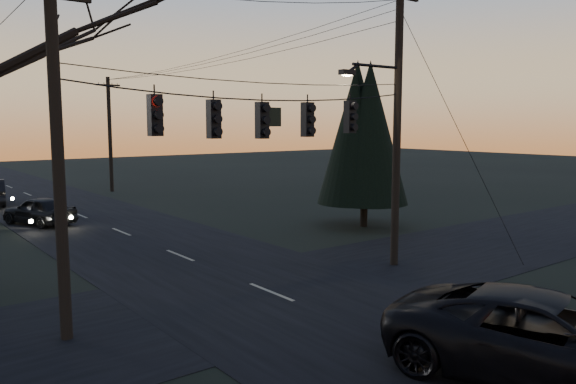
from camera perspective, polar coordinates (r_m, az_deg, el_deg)
main_road at (r=25.77m, az=-14.95°, el=-4.62°), size 8.00×120.00×0.02m
cross_road at (r=17.25m, az=-1.73°, el=-10.16°), size 60.00×7.00×0.02m
utility_pole_right at (r=20.84m, az=10.70°, el=-7.28°), size 5.00×0.30×10.00m
utility_pole_left at (r=14.75m, az=-21.53°, el=-13.71°), size 1.80×0.30×8.50m
utility_pole_far_r at (r=44.33m, az=-17.44°, el=0.07°), size 1.80×0.30×8.50m
span_signal_assembly at (r=16.34m, az=-2.48°, el=7.52°), size 11.50×0.44×1.59m
evergreen_right at (r=27.73m, az=7.84°, el=5.52°), size 3.85×3.85×7.64m
suv_near at (r=12.42m, az=25.06°, el=-13.54°), size 4.62×6.87×1.75m
sedan_oncoming_a at (r=30.90m, az=-23.94°, el=-1.75°), size 3.14×4.55×1.44m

